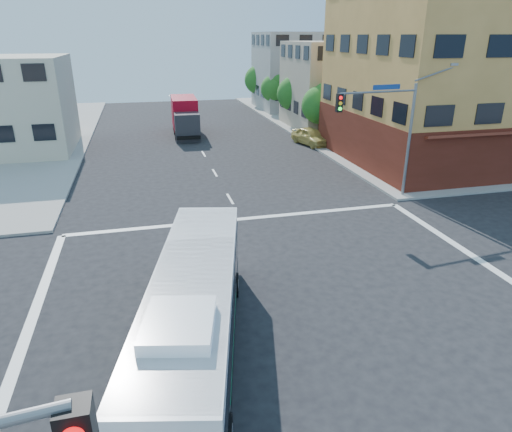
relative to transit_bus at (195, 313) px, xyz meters
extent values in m
plane|color=black|center=(3.91, 1.61, -1.63)|extent=(120.00, 120.00, 0.00)
cube|color=gray|center=(38.91, 36.61, -1.55)|extent=(50.00, 50.00, 0.15)
cube|color=#D99C4E|center=(23.91, 20.11, 5.37)|extent=(18.00, 15.00, 14.00)
cube|color=#5B1F14|center=(23.91, 20.11, 0.37)|extent=(18.09, 15.08, 4.00)
cube|color=tan|center=(20.91, 35.61, 2.87)|extent=(12.00, 10.00, 9.00)
cube|color=gray|center=(20.91, 49.61, 3.37)|extent=(12.00, 10.00, 10.00)
cylinder|color=slate|center=(14.71, 12.41, 1.87)|extent=(0.18, 0.18, 7.00)
cylinder|color=slate|center=(12.21, 12.16, 4.97)|extent=(5.01, 0.62, 0.12)
cube|color=black|center=(9.71, 11.91, 4.47)|extent=(0.32, 0.30, 1.00)
sphere|color=#FF0C0C|center=(9.71, 11.74, 4.77)|extent=(0.20, 0.20, 0.20)
sphere|color=yellow|center=(9.71, 11.74, 4.47)|extent=(0.20, 0.20, 0.20)
sphere|color=#19FF33|center=(9.71, 11.74, 4.17)|extent=(0.20, 0.20, 0.20)
cube|color=navy|center=(12.71, 12.21, 5.22)|extent=(1.80, 0.22, 0.28)
cube|color=gray|center=(17.21, 12.66, 6.37)|extent=(0.50, 0.22, 0.14)
cylinder|color=#352513|center=(15.71, 29.61, -0.66)|extent=(0.28, 0.28, 1.92)
sphere|color=#185217|center=(15.71, 29.61, 1.74)|extent=(3.60, 3.60, 3.60)
sphere|color=#185217|center=(16.11, 29.31, 2.64)|extent=(2.52, 2.52, 2.52)
cylinder|color=#352513|center=(15.71, 37.61, -0.63)|extent=(0.28, 0.28, 1.99)
sphere|color=#185217|center=(15.71, 37.61, 1.89)|extent=(3.80, 3.80, 3.80)
sphere|color=#185217|center=(16.11, 37.31, 2.84)|extent=(2.66, 2.66, 2.66)
cylinder|color=#352513|center=(15.71, 45.61, -0.68)|extent=(0.28, 0.28, 1.89)
sphere|color=#185217|center=(15.71, 45.61, 1.62)|extent=(3.40, 3.40, 3.40)
sphere|color=#185217|center=(16.11, 45.31, 2.47)|extent=(2.38, 2.38, 2.38)
cylinder|color=#352513|center=(15.71, 53.61, -0.61)|extent=(0.28, 0.28, 2.03)
sphere|color=#185217|center=(15.71, 53.61, 2.00)|extent=(4.00, 4.00, 4.00)
sphere|color=#185217|center=(16.11, 53.31, 3.00)|extent=(2.80, 2.80, 2.80)
cube|color=black|center=(0.00, 0.02, -1.11)|extent=(4.89, 11.48, 0.42)
cube|color=white|center=(0.00, 0.02, 0.03)|extent=(4.87, 11.45, 2.66)
cube|color=black|center=(0.00, 0.02, 0.20)|extent=(4.84, 11.13, 1.17)
cube|color=black|center=(1.27, 5.42, 0.10)|extent=(2.15, 0.55, 1.26)
cube|color=#E5590C|center=(1.28, 5.45, 1.04)|extent=(1.75, 0.45, 0.26)
cube|color=white|center=(0.00, 0.02, 1.31)|extent=(4.77, 11.22, 0.11)
cube|color=white|center=(-0.63, -2.71, 1.53)|extent=(2.09, 2.38, 0.34)
cube|color=#11673A|center=(-1.27, -0.16, -0.65)|extent=(1.19, 5.00, 0.26)
cube|color=#11673A|center=(1.07, -0.71, -0.65)|extent=(1.19, 5.00, 0.26)
cylinder|color=black|center=(-0.26, 3.76, -1.14)|extent=(0.49, 1.01, 0.97)
cylinder|color=#99999E|center=(-0.39, 3.79, -1.14)|extent=(0.15, 0.48, 0.49)
cylinder|color=black|center=(1.91, 3.25, -1.14)|extent=(0.49, 1.01, 0.97)
cylinder|color=#99999E|center=(2.04, 3.23, -1.14)|extent=(0.15, 0.48, 0.49)
cube|color=#28282E|center=(3.17, 32.29, -0.30)|extent=(2.43, 2.34, 2.66)
cube|color=black|center=(3.13, 31.32, 0.11)|extent=(2.15, 0.16, 1.02)
cube|color=#A50519|center=(3.31, 36.17, 0.52)|extent=(2.67, 5.81, 3.07)
cube|color=black|center=(3.27, 34.95, -1.06)|extent=(2.56, 8.26, 0.31)
cylinder|color=black|center=(2.10, 32.54, -1.11)|extent=(0.32, 1.03, 1.02)
cylinder|color=black|center=(4.25, 32.46, -1.11)|extent=(0.32, 1.03, 1.02)
cylinder|color=black|center=(2.22, 35.50, -1.11)|extent=(0.32, 1.03, 1.02)
cylinder|color=black|center=(4.36, 35.42, -1.11)|extent=(0.32, 1.03, 1.02)
cylinder|color=black|center=(2.31, 38.05, -1.11)|extent=(0.32, 1.03, 1.02)
cylinder|color=black|center=(4.46, 37.97, -1.11)|extent=(0.32, 1.03, 1.02)
imported|color=tan|center=(14.18, 27.75, -0.83)|extent=(2.93, 4.97, 1.59)
camera|label=1|loc=(-1.07, -12.10, 8.00)|focal=32.00mm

